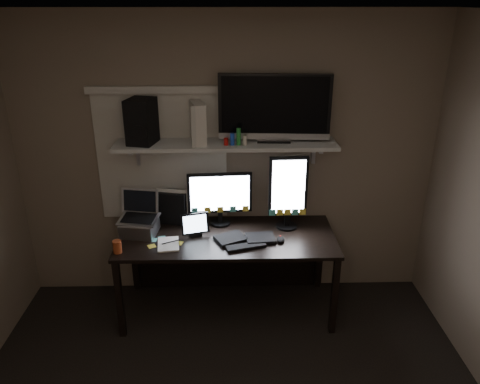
{
  "coord_description": "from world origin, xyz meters",
  "views": [
    {
      "loc": [
        0.02,
        -2.03,
        2.57
      ],
      "look_at": [
        0.1,
        1.25,
        1.2
      ],
      "focal_mm": 35.0,
      "sensor_mm": 36.0,
      "label": 1
    }
  ],
  "objects_px": {
    "game_console": "(198,123)",
    "tv": "(274,108)",
    "monitor_landscape": "(220,198)",
    "keyboard": "(245,239)",
    "laptop": "(138,215)",
    "speaker": "(142,121)",
    "desk": "(227,247)",
    "tablet": "(195,225)",
    "cup": "(117,247)",
    "monitor_portrait": "(288,192)",
    "mouse": "(281,239)"
  },
  "relations": [
    {
      "from": "game_console",
      "to": "tv",
      "type": "bearing_deg",
      "value": -11.94
    },
    {
      "from": "monitor_landscape",
      "to": "keyboard",
      "type": "xyz_separation_m",
      "value": [
        0.21,
        -0.31,
        -0.23
      ]
    },
    {
      "from": "monitor_landscape",
      "to": "laptop",
      "type": "relative_size",
      "value": 1.54
    },
    {
      "from": "monitor_landscape",
      "to": "speaker",
      "type": "height_order",
      "value": "speaker"
    },
    {
      "from": "monitor_landscape",
      "to": "speaker",
      "type": "relative_size",
      "value": 1.54
    },
    {
      "from": "desk",
      "to": "tablet",
      "type": "xyz_separation_m",
      "value": [
        -0.26,
        -0.11,
        0.28
      ]
    },
    {
      "from": "desk",
      "to": "tablet",
      "type": "relative_size",
      "value": 7.79
    },
    {
      "from": "tv",
      "to": "game_console",
      "type": "distance_m",
      "value": 0.62
    },
    {
      "from": "monitor_landscape",
      "to": "tablet",
      "type": "distance_m",
      "value": 0.33
    },
    {
      "from": "tv",
      "to": "tablet",
      "type": "bearing_deg",
      "value": -157.54
    },
    {
      "from": "tv",
      "to": "keyboard",
      "type": "bearing_deg",
      "value": -123.46
    },
    {
      "from": "monitor_landscape",
      "to": "laptop",
      "type": "distance_m",
      "value": 0.7
    },
    {
      "from": "tv",
      "to": "monitor_landscape",
      "type": "bearing_deg",
      "value": -175.04
    },
    {
      "from": "keyboard",
      "to": "cup",
      "type": "relative_size",
      "value": 4.85
    },
    {
      "from": "keyboard",
      "to": "tablet",
      "type": "distance_m",
      "value": 0.43
    },
    {
      "from": "desk",
      "to": "speaker",
      "type": "relative_size",
      "value": 5.01
    },
    {
      "from": "desk",
      "to": "speaker",
      "type": "height_order",
      "value": "speaker"
    },
    {
      "from": "desk",
      "to": "laptop",
      "type": "relative_size",
      "value": 5.02
    },
    {
      "from": "desk",
      "to": "monitor_portrait",
      "type": "distance_m",
      "value": 0.72
    },
    {
      "from": "cup",
      "to": "game_console",
      "type": "relative_size",
      "value": 0.31
    },
    {
      "from": "laptop",
      "to": "game_console",
      "type": "xyz_separation_m",
      "value": [
        0.51,
        0.17,
        0.73
      ]
    },
    {
      "from": "laptop",
      "to": "tv",
      "type": "relative_size",
      "value": 0.4
    },
    {
      "from": "keyboard",
      "to": "speaker",
      "type": "relative_size",
      "value": 1.36
    },
    {
      "from": "mouse",
      "to": "monitor_landscape",
      "type": "bearing_deg",
      "value": 154.84
    },
    {
      "from": "monitor_landscape",
      "to": "cup",
      "type": "xyz_separation_m",
      "value": [
        -0.79,
        -0.48,
        -0.19
      ]
    },
    {
      "from": "keyboard",
      "to": "tv",
      "type": "xyz_separation_m",
      "value": [
        0.24,
        0.32,
        1.0
      ]
    },
    {
      "from": "monitor_portrait",
      "to": "tv",
      "type": "height_order",
      "value": "tv"
    },
    {
      "from": "desk",
      "to": "mouse",
      "type": "distance_m",
      "value": 0.53
    },
    {
      "from": "keyboard",
      "to": "laptop",
      "type": "xyz_separation_m",
      "value": [
        -0.88,
        0.12,
        0.16
      ]
    },
    {
      "from": "keyboard",
      "to": "tv",
      "type": "bearing_deg",
      "value": 36.99
    },
    {
      "from": "keyboard",
      "to": "mouse",
      "type": "height_order",
      "value": "mouse"
    },
    {
      "from": "laptop",
      "to": "cup",
      "type": "xyz_separation_m",
      "value": [
        -0.12,
        -0.3,
        -0.13
      ]
    },
    {
      "from": "desk",
      "to": "laptop",
      "type": "bearing_deg",
      "value": -173.77
    },
    {
      "from": "desk",
      "to": "game_console",
      "type": "relative_size",
      "value": 5.51
    },
    {
      "from": "laptop",
      "to": "cup",
      "type": "relative_size",
      "value": 3.55
    },
    {
      "from": "monitor_portrait",
      "to": "mouse",
      "type": "height_order",
      "value": "monitor_portrait"
    },
    {
      "from": "keyboard",
      "to": "desk",
      "type": "bearing_deg",
      "value": 110.73
    },
    {
      "from": "keyboard",
      "to": "monitor_portrait",
      "type": "bearing_deg",
      "value": 16.22
    },
    {
      "from": "desk",
      "to": "monitor_landscape",
      "type": "height_order",
      "value": "monitor_landscape"
    },
    {
      "from": "tablet",
      "to": "game_console",
      "type": "xyz_separation_m",
      "value": [
        0.04,
        0.2,
        0.81
      ]
    },
    {
      "from": "desk",
      "to": "cup",
      "type": "height_order",
      "value": "cup"
    },
    {
      "from": "tv",
      "to": "speaker",
      "type": "height_order",
      "value": "tv"
    },
    {
      "from": "game_console",
      "to": "speaker",
      "type": "bearing_deg",
      "value": 167.65
    },
    {
      "from": "monitor_portrait",
      "to": "game_console",
      "type": "xyz_separation_m",
      "value": [
        -0.74,
        0.06,
        0.59
      ]
    },
    {
      "from": "monitor_portrait",
      "to": "mouse",
      "type": "distance_m",
      "value": 0.41
    },
    {
      "from": "keyboard",
      "to": "laptop",
      "type": "distance_m",
      "value": 0.9
    },
    {
      "from": "monitor_portrait",
      "to": "tablet",
      "type": "distance_m",
      "value": 0.82
    },
    {
      "from": "monitor_portrait",
      "to": "cup",
      "type": "xyz_separation_m",
      "value": [
        -1.37,
        -0.4,
        -0.28
      ]
    },
    {
      "from": "game_console",
      "to": "laptop",
      "type": "bearing_deg",
      "value": -175.9
    },
    {
      "from": "keyboard",
      "to": "mouse",
      "type": "relative_size",
      "value": 4.93
    }
  ]
}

